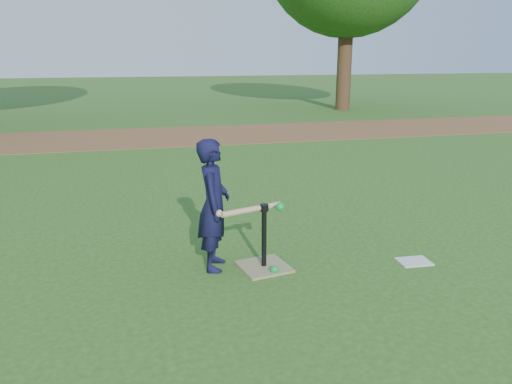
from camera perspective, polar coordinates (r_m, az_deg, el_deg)
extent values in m
plane|color=#285116|center=(4.97, -3.51, -7.22)|extent=(80.00, 80.00, 0.00)
cube|color=brown|center=(12.18, -10.18, 6.28)|extent=(24.00, 3.00, 0.01)
imported|color=black|center=(4.51, -4.87, -1.49)|extent=(0.39, 0.50, 1.21)
sphere|color=#0D9639|center=(4.55, 2.12, -8.86)|extent=(0.08, 0.08, 0.08)
cube|color=silver|center=(5.03, 17.61, -7.58)|extent=(0.31, 0.25, 0.01)
cube|color=#8C8159|center=(4.68, 0.91, -8.53)|extent=(0.50, 0.50, 0.02)
cylinder|color=black|center=(4.57, 0.93, -5.21)|extent=(0.05, 0.05, 0.55)
cylinder|color=black|center=(4.48, 0.94, -1.80)|extent=(0.08, 0.08, 0.06)
cylinder|color=tan|center=(4.43, -0.49, -2.00)|extent=(0.59, 0.23, 0.05)
sphere|color=tan|center=(4.33, -4.23, -2.44)|extent=(0.06, 0.06, 0.06)
sphere|color=#0D9639|center=(4.41, 2.77, -1.70)|extent=(0.08, 0.08, 0.08)
cylinder|color=#382316|center=(18.06, 10.09, 14.67)|extent=(0.50, 0.50, 3.42)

